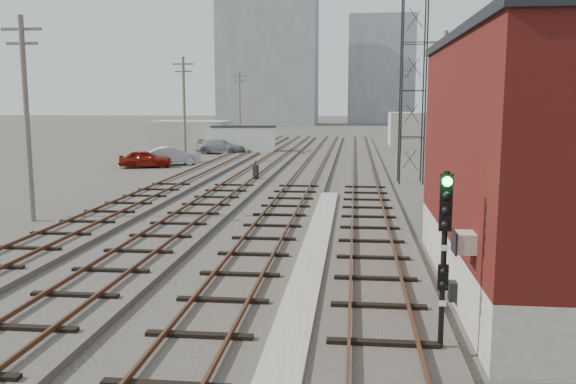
# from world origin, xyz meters

# --- Properties ---
(ground) EXTENTS (320.00, 320.00, 0.00)m
(ground) POSITION_xyz_m (0.00, 60.00, 0.00)
(ground) COLOR #282621
(ground) RESTS_ON ground
(track_right) EXTENTS (3.20, 90.00, 0.39)m
(track_right) POSITION_xyz_m (2.50, 39.00, 0.11)
(track_right) COLOR #332D28
(track_right) RESTS_ON ground
(track_mid_right) EXTENTS (3.20, 90.00, 0.39)m
(track_mid_right) POSITION_xyz_m (-1.50, 39.00, 0.11)
(track_mid_right) COLOR #332D28
(track_mid_right) RESTS_ON ground
(track_mid_left) EXTENTS (3.20, 90.00, 0.39)m
(track_mid_left) POSITION_xyz_m (-5.50, 39.00, 0.11)
(track_mid_left) COLOR #332D28
(track_mid_left) RESTS_ON ground
(track_left) EXTENTS (3.20, 90.00, 0.39)m
(track_left) POSITION_xyz_m (-9.50, 39.00, 0.11)
(track_left) COLOR #332D28
(track_left) RESTS_ON ground
(platform_curb) EXTENTS (0.90, 28.00, 0.26)m
(platform_curb) POSITION_xyz_m (0.50, 14.00, 0.13)
(platform_curb) COLOR gray
(platform_curb) RESTS_ON ground
(brick_building) EXTENTS (6.54, 12.20, 7.22)m
(brick_building) POSITION_xyz_m (7.50, 12.00, 3.63)
(brick_building) COLOR gray
(brick_building) RESTS_ON ground
(lattice_tower) EXTENTS (1.60, 1.60, 15.00)m
(lattice_tower) POSITION_xyz_m (5.50, 35.00, 7.50)
(lattice_tower) COLOR black
(lattice_tower) RESTS_ON ground
(utility_pole_left_a) EXTENTS (1.80, 0.24, 9.00)m
(utility_pole_left_a) POSITION_xyz_m (-12.50, 20.00, 4.80)
(utility_pole_left_a) COLOR #595147
(utility_pole_left_a) RESTS_ON ground
(utility_pole_left_b) EXTENTS (1.80, 0.24, 9.00)m
(utility_pole_left_b) POSITION_xyz_m (-12.50, 45.00, 4.80)
(utility_pole_left_b) COLOR #595147
(utility_pole_left_b) RESTS_ON ground
(utility_pole_left_c) EXTENTS (1.80, 0.24, 9.00)m
(utility_pole_left_c) POSITION_xyz_m (-12.50, 70.00, 4.80)
(utility_pole_left_c) COLOR #595147
(utility_pole_left_c) RESTS_ON ground
(utility_pole_right_a) EXTENTS (1.80, 0.24, 9.00)m
(utility_pole_right_a) POSITION_xyz_m (6.50, 28.00, 4.80)
(utility_pole_right_a) COLOR #595147
(utility_pole_right_a) RESTS_ON ground
(utility_pole_right_b) EXTENTS (1.80, 0.24, 9.00)m
(utility_pole_right_b) POSITION_xyz_m (6.50, 58.00, 4.80)
(utility_pole_right_b) COLOR #595147
(utility_pole_right_b) RESTS_ON ground
(apartment_left) EXTENTS (22.00, 14.00, 30.00)m
(apartment_left) POSITION_xyz_m (-18.00, 135.00, 15.00)
(apartment_left) COLOR gray
(apartment_left) RESTS_ON ground
(apartment_right) EXTENTS (16.00, 12.00, 26.00)m
(apartment_right) POSITION_xyz_m (8.00, 150.00, 13.00)
(apartment_right) COLOR gray
(apartment_right) RESTS_ON ground
(shed_left) EXTENTS (8.00, 5.00, 3.20)m
(shed_left) POSITION_xyz_m (-16.00, 60.00, 1.60)
(shed_left) COLOR gray
(shed_left) RESTS_ON ground
(shed_right) EXTENTS (6.00, 6.00, 4.00)m
(shed_right) POSITION_xyz_m (9.00, 70.00, 2.00)
(shed_right) COLOR gray
(shed_right) RESTS_ON ground
(signal_mast) EXTENTS (0.40, 0.41, 3.93)m
(signal_mast) POSITION_xyz_m (3.70, 7.00, 2.30)
(signal_mast) COLOR gray
(signal_mast) RESTS_ON ground
(switch_stand) EXTENTS (0.39, 0.39, 1.31)m
(switch_stand) POSITION_xyz_m (-4.72, 34.49, 0.62)
(switch_stand) COLOR black
(switch_stand) RESTS_ON ground
(site_trailer) EXTENTS (6.94, 3.58, 2.81)m
(site_trailer) POSITION_xyz_m (-9.65, 57.15, 1.42)
(site_trailer) COLOR white
(site_trailer) RESTS_ON ground
(car_red) EXTENTS (4.50, 2.81, 1.43)m
(car_red) POSITION_xyz_m (-15.02, 42.06, 0.71)
(car_red) COLOR maroon
(car_red) RESTS_ON ground
(car_silver) EXTENTS (4.94, 3.19, 1.54)m
(car_silver) POSITION_xyz_m (-13.44, 44.41, 0.77)
(car_silver) COLOR #A0A2A8
(car_silver) RESTS_ON ground
(car_grey) EXTENTS (5.35, 2.89, 1.47)m
(car_grey) POSITION_xyz_m (-11.73, 55.49, 0.74)
(car_grey) COLOR gray
(car_grey) RESTS_ON ground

